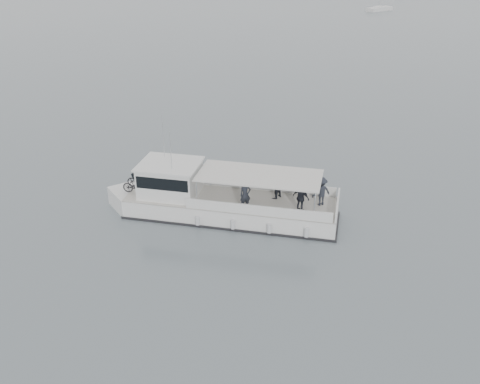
# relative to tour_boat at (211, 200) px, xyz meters

# --- Properties ---
(ground) EXTENTS (1400.00, 1400.00, 0.00)m
(ground) POSITION_rel_tour_boat_xyz_m (5.08, -2.71, -0.93)
(ground) COLOR #555E64
(ground) RESTS_ON ground
(tour_boat) EXTENTS (13.54, 3.59, 5.66)m
(tour_boat) POSITION_rel_tour_boat_xyz_m (0.00, 0.00, 0.00)
(tour_boat) COLOR white
(tour_boat) RESTS_ON ground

